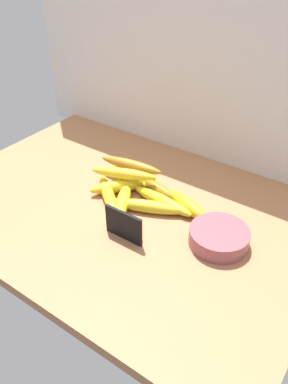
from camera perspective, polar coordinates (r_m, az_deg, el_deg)
counter_top at (r=112.46cm, az=-3.15°, el=-2.59°), size 110.00×76.00×3.00cm
back_wall at (r=126.59cm, az=7.82°, el=18.75°), size 130.00×2.00×70.00cm
chalkboard_sign at (r=98.44cm, az=-2.98°, el=-5.03°), size 11.00×1.80×8.40cm
fruit_bowl at (r=99.58cm, az=10.95°, el=-6.51°), size 15.14×15.14×4.27cm
banana_0 at (r=107.93cm, az=0.77°, el=-2.17°), size 20.65×11.56×3.64cm
banana_1 at (r=110.36cm, az=2.67°, el=-1.30°), size 20.83×5.53×3.46cm
banana_2 at (r=121.06cm, az=-2.07°, el=2.45°), size 17.37×7.25×3.67cm
banana_3 at (r=116.18cm, az=1.30°, el=0.85°), size 18.75×6.36×3.51cm
banana_4 at (r=113.55cm, az=-5.14°, el=-0.24°), size 17.97×15.54×3.46cm
banana_5 at (r=109.77cm, az=-3.14°, el=-1.49°), size 12.58×19.15×3.65cm
banana_6 at (r=108.77cm, az=6.52°, el=-1.99°), size 17.09×9.49×3.97cm
banana_7 at (r=116.31cm, az=-3.03°, el=1.01°), size 15.58×18.67×4.05cm
banana_8 at (r=119.57cm, az=-1.93°, el=3.98°), size 20.76×6.51×3.31cm
banana_9 at (r=114.80cm, az=-3.05°, el=2.70°), size 19.43×10.24×3.30cm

